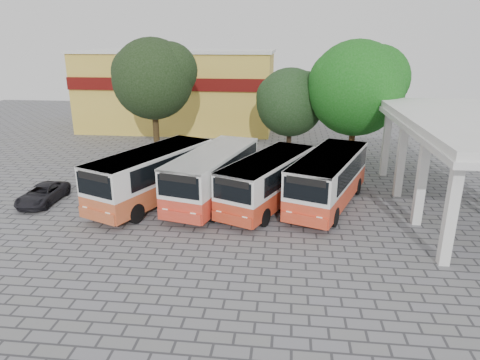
# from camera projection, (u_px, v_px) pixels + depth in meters

# --- Properties ---
(ground) EXTENTS (90.00, 90.00, 0.00)m
(ground) POSITION_uv_depth(u_px,v_px,m) (267.00, 231.00, 21.96)
(ground) COLOR slate
(ground) RESTS_ON ground
(terminal_shelter) EXTENTS (6.80, 15.80, 5.40)m
(terminal_shelter) POSITION_uv_depth(u_px,v_px,m) (467.00, 126.00, 23.06)
(terminal_shelter) COLOR silver
(terminal_shelter) RESTS_ON ground
(shophouse_block) EXTENTS (20.40, 10.40, 8.30)m
(shophouse_block) POSITION_uv_depth(u_px,v_px,m) (179.00, 89.00, 46.35)
(shophouse_block) COLOR gold
(shophouse_block) RESTS_ON ground
(bus_far_left) EXTENTS (5.87, 9.41, 3.17)m
(bus_far_left) POSITION_uv_depth(u_px,v_px,m) (152.00, 173.00, 25.25)
(bus_far_left) COLOR #C5562C
(bus_far_left) RESTS_ON ground
(bus_centre_left) EXTENTS (4.65, 9.11, 3.12)m
(bus_centre_left) POSITION_uv_depth(u_px,v_px,m) (213.00, 173.00, 25.35)
(bus_centre_left) COLOR red
(bus_centre_left) RESTS_ON ground
(bus_centre_right) EXTENTS (5.51, 8.76, 2.94)m
(bus_centre_right) POSITION_uv_depth(u_px,v_px,m) (268.00, 179.00, 24.66)
(bus_centre_right) COLOR red
(bus_centre_right) RESTS_ON ground
(bus_far_right) EXTENTS (5.38, 9.13, 3.08)m
(bus_far_right) POSITION_uv_depth(u_px,v_px,m) (329.00, 177.00, 24.76)
(bus_far_right) COLOR red
(bus_far_right) RESTS_ON ground
(tree_left) EXTENTS (6.70, 6.38, 9.56)m
(tree_left) POSITION_uv_depth(u_px,v_px,m) (154.00, 76.00, 33.67)
(tree_left) COLOR #443319
(tree_left) RESTS_ON ground
(tree_middle) EXTENTS (5.85, 5.57, 7.23)m
(tree_middle) POSITION_uv_depth(u_px,v_px,m) (291.00, 100.00, 34.93)
(tree_middle) COLOR #2F2114
(tree_middle) RESTS_ON ground
(tree_right) EXTENTS (7.54, 7.18, 9.42)m
(tree_right) POSITION_uv_depth(u_px,v_px,m) (357.00, 85.00, 32.22)
(tree_right) COLOR #492E14
(tree_right) RESTS_ON ground
(parked_car) EXTENTS (1.85, 3.94, 1.09)m
(parked_car) POSITION_uv_depth(u_px,v_px,m) (43.00, 194.00, 25.60)
(parked_car) COLOR black
(parked_car) RESTS_ON ground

